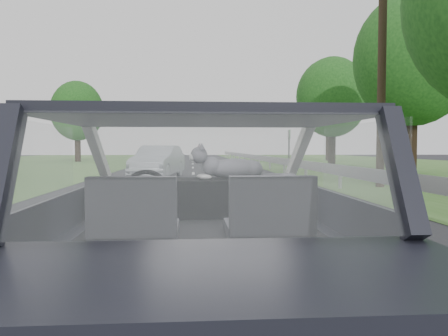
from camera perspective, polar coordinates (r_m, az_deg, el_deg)
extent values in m
plane|color=#2C2C2D|center=(3.14, -2.90, -20.86)|extent=(140.00, 140.00, 0.00)
cube|color=black|center=(2.92, -2.93, -7.72)|extent=(1.80, 4.00, 1.45)
cube|color=black|center=(3.52, -3.17, -3.88)|extent=(1.58, 0.45, 0.30)
cube|color=black|center=(2.63, -11.58, -5.52)|extent=(0.50, 0.72, 0.42)
cube|color=black|center=(2.65, 5.91, -5.42)|extent=(0.50, 0.72, 0.42)
torus|color=black|center=(3.24, -10.18, -3.25)|extent=(0.36, 0.36, 0.04)
ellipsoid|color=slate|center=(3.53, 1.27, 0.11)|extent=(0.67, 0.35, 0.29)
cube|color=#A8A8A8|center=(13.61, 14.50, -0.22)|extent=(0.05, 90.00, 0.32)
imported|color=#AFB5BD|center=(18.00, -8.59, 0.81)|extent=(2.30, 4.27, 1.33)
cube|color=#15571C|center=(28.98, 8.48, 2.56)|extent=(0.18, 0.96, 2.38)
cylinder|color=#34291E|center=(14.81, 19.93, 13.03)|extent=(0.27, 0.27, 7.89)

